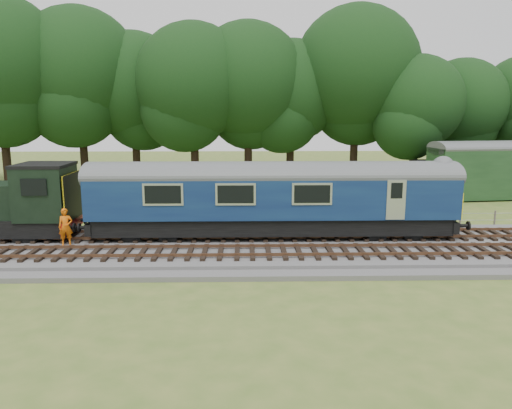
{
  "coord_description": "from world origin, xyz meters",
  "views": [
    {
      "loc": [
        -0.32,
        -23.09,
        6.62
      ],
      "look_at": [
        0.23,
        1.4,
        2.0
      ],
      "focal_mm": 35.0,
      "sensor_mm": 36.0,
      "label": 1
    }
  ],
  "objects": [
    {
      "name": "ground",
      "position": [
        0.0,
        0.0,
        0.0
      ],
      "size": [
        120.0,
        120.0,
        0.0
      ],
      "primitive_type": "plane",
      "color": "#4A6826",
      "rests_on": "ground"
    },
    {
      "name": "shed",
      "position": [
        15.36,
        16.8,
        1.32
      ],
      "size": [
        3.2,
        3.2,
        2.6
      ],
      "rotation": [
        0.0,
        0.0,
        -0.01
      ],
      "color": "#193719",
      "rests_on": "ground"
    },
    {
      "name": "ballast",
      "position": [
        0.0,
        0.0,
        0.17
      ],
      "size": [
        70.0,
        7.0,
        0.35
      ],
      "primitive_type": "cube",
      "color": "#4C4C4F",
      "rests_on": "ground"
    },
    {
      "name": "tree_line",
      "position": [
        0.0,
        22.0,
        0.0
      ],
      "size": [
        70.0,
        8.0,
        18.0
      ],
      "primitive_type": null,
      "color": "black",
      "rests_on": "ground"
    },
    {
      "name": "track_south",
      "position": [
        0.0,
        -1.6,
        0.42
      ],
      "size": [
        67.2,
        2.4,
        0.21
      ],
      "color": "black",
      "rests_on": "ballast"
    },
    {
      "name": "dmu_railcar",
      "position": [
        1.05,
        1.4,
        2.61
      ],
      "size": [
        18.05,
        2.86,
        3.88
      ],
      "color": "black",
      "rests_on": "ground"
    },
    {
      "name": "track_north",
      "position": [
        0.0,
        1.4,
        0.42
      ],
      "size": [
        67.2,
        2.4,
        0.21
      ],
      "color": "black",
      "rests_on": "ballast"
    },
    {
      "name": "worker",
      "position": [
        -8.78,
        -0.01,
        1.23
      ],
      "size": [
        0.74,
        0.6,
        1.77
      ],
      "primitive_type": "imported",
      "rotation": [
        0.0,
        0.0,
        0.3
      ],
      "color": "orange",
      "rests_on": "ballast"
    },
    {
      "name": "fence",
      "position": [
        0.0,
        4.5,
        0.0
      ],
      "size": [
        64.0,
        0.12,
        1.0
      ],
      "primitive_type": null,
      "color": "#6B6054",
      "rests_on": "ground"
    }
  ]
}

